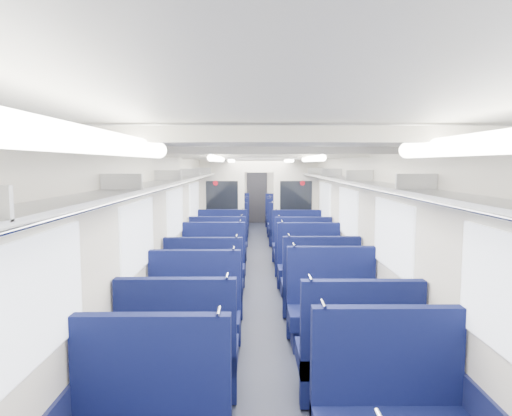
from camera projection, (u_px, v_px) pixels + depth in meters
floor at (261, 289)px, 7.87m from camera, size 2.80×18.00×0.01m
ceiling at (261, 155)px, 7.64m from camera, size 2.80×18.00×0.01m
wall_left at (180, 223)px, 7.75m from camera, size 0.02×18.00×2.35m
dado_left at (182, 270)px, 7.83m from camera, size 0.03×17.90×0.70m
wall_right at (341, 223)px, 7.77m from camera, size 0.02×18.00×2.35m
dado_right at (340, 270)px, 7.85m from camera, size 0.03×17.90×0.70m
wall_far at (257, 191)px, 16.71m from camera, size 2.80×0.02×2.35m
luggage_rack_left at (191, 177)px, 7.67m from camera, size 0.36×17.40×0.18m
luggage_rack_right at (331, 177)px, 7.69m from camera, size 0.36×17.40×0.18m
windows at (261, 212)px, 7.28m from camera, size 2.78×15.60×0.75m
ceiling_fittings at (261, 158)px, 7.39m from camera, size 2.70×16.06×0.11m
end_door at (257, 196)px, 16.67m from camera, size 0.75×0.06×2.00m
bulkhead at (259, 205)px, 10.62m from camera, size 2.80×0.10×2.35m
seat_8 at (180, 358)px, 4.21m from camera, size 1.09×0.60×1.22m
seat_9 at (357, 361)px, 4.14m from camera, size 1.09×0.60×1.22m
seat_10 at (194, 321)px, 5.21m from camera, size 1.09×0.60×1.22m
seat_11 at (332, 314)px, 5.44m from camera, size 1.09×0.60×1.22m
seat_12 at (205, 291)px, 6.41m from camera, size 1.09×0.60×1.22m
seat_13 at (319, 290)px, 6.50m from camera, size 1.09×0.60×1.22m
seat_14 at (213, 270)px, 7.73m from camera, size 1.09×0.60×1.22m
seat_15 at (309, 271)px, 7.67m from camera, size 1.09×0.60×1.22m
seat_16 at (218, 256)px, 8.85m from camera, size 1.09×0.60×1.22m
seat_17 at (302, 257)px, 8.80m from camera, size 1.09×0.60×1.22m
seat_18 at (222, 247)px, 9.88m from camera, size 1.09×0.60×1.22m
seat_19 at (297, 247)px, 9.81m from camera, size 1.09×0.60×1.22m
seat_20 at (227, 233)px, 11.91m from camera, size 1.09×0.60×1.22m
seat_21 at (289, 232)px, 11.99m from camera, size 1.09×0.60×1.22m
seat_22 at (230, 226)px, 13.20m from camera, size 1.09×0.60×1.22m
seat_23 at (286, 226)px, 13.18m from camera, size 1.09×0.60×1.22m
seat_24 at (231, 222)px, 14.15m from camera, size 1.09×0.60×1.22m
seat_25 at (284, 222)px, 14.16m from camera, size 1.09×0.60×1.22m
seat_26 at (233, 217)px, 15.49m from camera, size 1.09×0.60×1.22m
seat_27 at (281, 217)px, 15.28m from camera, size 1.09×0.60×1.22m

